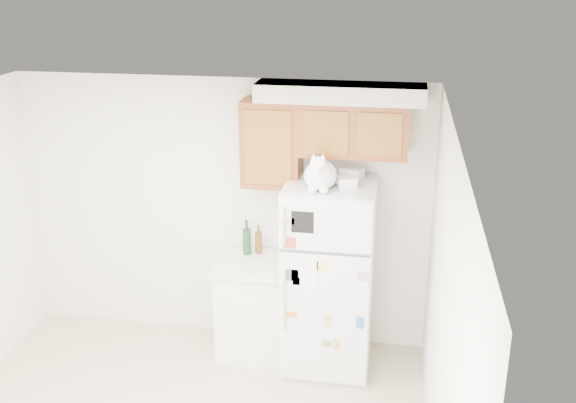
% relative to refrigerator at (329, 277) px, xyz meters
% --- Properties ---
extents(room_shell, '(3.84, 4.04, 2.52)m').
position_rel_refrigerator_xyz_m(room_shell, '(-0.91, -1.36, 0.82)').
color(room_shell, silver).
rests_on(room_shell, ground_plane).
extents(refrigerator, '(0.76, 0.78, 1.70)m').
position_rel_refrigerator_xyz_m(refrigerator, '(0.00, 0.00, 0.00)').
color(refrigerator, silver).
rests_on(refrigerator, ground_plane).
extents(base_counter, '(0.64, 0.64, 0.92)m').
position_rel_refrigerator_xyz_m(base_counter, '(-0.69, 0.07, -0.39)').
color(base_counter, white).
rests_on(base_counter, ground_plane).
extents(cat, '(0.33, 0.48, 0.34)m').
position_rel_refrigerator_xyz_m(cat, '(-0.07, -0.14, 0.98)').
color(cat, white).
rests_on(cat, refrigerator).
extents(storage_box_back, '(0.21, 0.18, 0.10)m').
position_rel_refrigerator_xyz_m(storage_box_back, '(0.16, 0.17, 0.90)').
color(storage_box_back, white).
rests_on(storage_box_back, refrigerator).
extents(storage_box_front, '(0.17, 0.15, 0.09)m').
position_rel_refrigerator_xyz_m(storage_box_front, '(0.14, -0.06, 0.89)').
color(storage_box_front, white).
rests_on(storage_box_front, refrigerator).
extents(bottle_green, '(0.08, 0.08, 0.33)m').
position_rel_refrigerator_xyz_m(bottle_green, '(-0.78, 0.22, 0.23)').
color(bottle_green, '#19381E').
rests_on(bottle_green, base_counter).
extents(bottle_amber, '(0.06, 0.06, 0.27)m').
position_rel_refrigerator_xyz_m(bottle_amber, '(-0.68, 0.26, 0.20)').
color(bottle_amber, '#593814').
rests_on(bottle_amber, base_counter).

